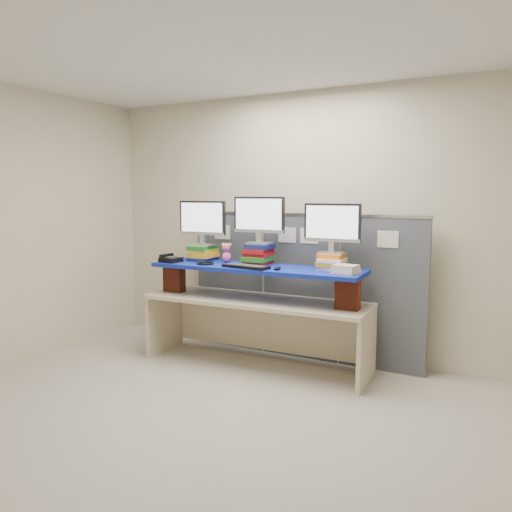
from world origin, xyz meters
The scene contains 18 objects.
room centered at (0.00, 0.00, 1.40)m, with size 5.00×4.00×2.80m.
cubicle_partition centered at (0.00, 1.78, 0.77)m, with size 2.60×0.06×1.53m.
desk centered at (-0.27, 1.30, 0.55)m, with size 2.30×0.77×0.69m.
brick_pier_left centered at (-1.21, 1.20, 0.84)m, with size 0.21×0.12×0.29m, color maroon.
brick_pier_right centered at (0.67, 1.29, 0.84)m, with size 0.21×0.12×0.29m, color maroon.
blue_board centered at (-0.27, 1.30, 1.00)m, with size 2.14×0.54×0.04m, color #0C1C96.
book_stack_left centered at (-0.97, 1.39, 1.10)m, with size 0.25×0.30×0.16m.
book_stack_center centered at (-0.31, 1.41, 1.12)m, with size 0.27×0.31×0.21m.
book_stack_right centered at (0.46, 1.45, 1.09)m, with size 0.27×0.30×0.15m.
monitor_left centered at (-0.97, 1.38, 1.45)m, with size 0.54×0.16×0.47m.
monitor_center centered at (-0.30, 1.41, 1.50)m, with size 0.54×0.16×0.47m.
monitor_right centered at (0.45, 1.45, 1.44)m, with size 0.54×0.16×0.47m.
keyboard centered at (-0.30, 1.14, 1.03)m, with size 0.49×0.20×0.03m.
mouse centered at (0.02, 1.17, 1.04)m, with size 0.06×0.10×0.03m, color black.
desk_phone centered at (-1.20, 1.12, 1.05)m, with size 0.21×0.19×0.08m.
headset centered at (-0.79, 1.16, 1.03)m, with size 0.18×0.18×0.02m, color black.
plush_toy centered at (-0.67, 1.39, 1.12)m, with size 0.12×0.09×0.20m.
binder_stack centered at (0.65, 1.27, 1.06)m, with size 0.25×0.22×0.08m.
Camera 1 is at (2.04, -2.97, 1.73)m, focal length 35.00 mm.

